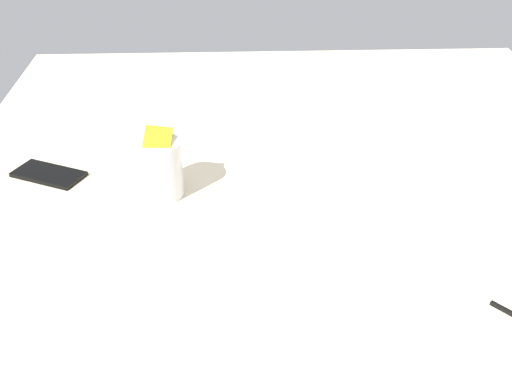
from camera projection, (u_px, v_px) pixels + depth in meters
The scene contains 3 objects.
bed_mattress at pixel (307, 259), 121.87cm from camera, with size 180.00×140.00×18.00cm, color beige.
snack_cup at pixel (158, 167), 121.53cm from camera, with size 9.12×9.00×13.30cm.
cell_phone at pixel (49, 174), 130.11cm from camera, with size 6.80×14.00×0.80cm, color black.
Camera 1 is at (97.47, -13.41, 82.58)cm, focal length 46.04 mm.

